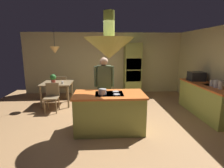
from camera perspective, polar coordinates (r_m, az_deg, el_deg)
ground at (r=4.57m, az=-0.98°, el=-13.44°), size 8.16×8.16×0.00m
wall_back at (r=7.61m, az=-2.14°, el=6.71°), size 6.80×0.10×2.55m
kitchen_island at (r=4.21m, az=-0.88°, el=-8.99°), size 1.64×0.90×0.92m
counter_run_right at (r=5.80m, az=28.12°, el=-4.49°), size 0.73×2.18×0.90m
oven_tower at (r=7.34m, az=6.59°, el=4.76°), size 0.66×0.62×2.12m
dining_table at (r=6.35m, az=-17.28°, el=-0.47°), size 0.99×0.95×0.76m
person_at_island at (r=4.75m, az=-2.54°, el=-0.10°), size 0.53×0.23×1.69m
range_hood at (r=3.93m, az=-0.95°, el=11.89°), size 1.10×1.10×1.00m
pendant_light_over_table at (r=6.22m, az=-17.96°, el=10.44°), size 0.32×0.32×0.82m
chair_facing_island at (r=5.73m, az=-18.80°, el=-3.44°), size 0.40×0.40×0.87m
chair_by_back_wall at (r=7.04m, az=-15.89°, el=-0.50°), size 0.40×0.40×0.87m
potted_plant_on_table at (r=6.27m, az=-18.47°, el=1.82°), size 0.20×0.20×0.30m
cup_on_table at (r=6.04m, az=-15.72°, el=0.45°), size 0.07×0.07×0.09m
canister_flour at (r=5.25m, az=31.66°, el=-0.32°), size 0.12×0.12×0.21m
canister_sugar at (r=5.39m, az=30.58°, el=0.05°), size 0.13×0.13×0.20m
canister_tea at (r=5.54m, az=29.54°, el=0.23°), size 0.11×0.11×0.17m
microwave_on_counter at (r=6.23m, az=25.57°, el=2.26°), size 0.46×0.36×0.28m
cooking_pot_on_cooktop at (r=3.92m, az=-3.16°, el=-2.49°), size 0.18×0.18×0.12m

